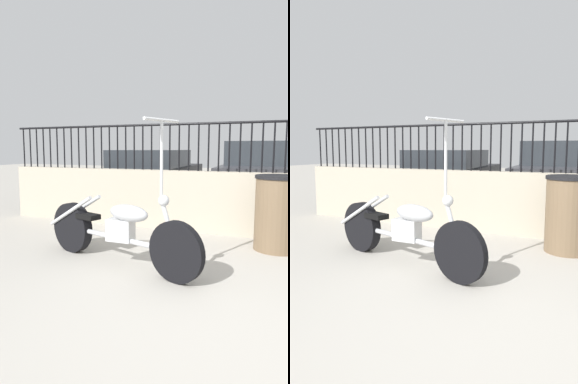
# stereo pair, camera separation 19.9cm
# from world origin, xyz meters

# --- Properties ---
(ground_plane) EXTENTS (40.00, 40.00, 0.00)m
(ground_plane) POSITION_xyz_m (0.00, 0.00, 0.00)
(ground_plane) COLOR #ADA89E
(low_wall) EXTENTS (8.38, 0.18, 0.94)m
(low_wall) POSITION_xyz_m (0.00, 2.61, 0.47)
(low_wall) COLOR #B2A893
(low_wall) RESTS_ON ground_plane
(fence_railing) EXTENTS (8.38, 0.04, 0.73)m
(fence_railing) POSITION_xyz_m (0.00, 2.61, 1.41)
(fence_railing) COLOR black
(fence_railing) RESTS_ON low_wall
(motorcycle_silver) EXTENTS (2.15, 0.86, 1.57)m
(motorcycle_silver) POSITION_xyz_m (-1.29, 0.81, 0.39)
(motorcycle_silver) COLOR black
(motorcycle_silver) RESTS_ON ground_plane
(trash_bin) EXTENTS (0.57, 0.57, 0.95)m
(trash_bin) POSITION_xyz_m (0.40, 2.05, 0.48)
(trash_bin) COLOR brown
(trash_bin) RESTS_ON ground_plane
(car_black) EXTENTS (1.97, 4.34, 1.24)m
(car_black) POSITION_xyz_m (-2.61, 5.43, 0.64)
(car_black) COLOR black
(car_black) RESTS_ON ground_plane
(car_dark_grey) EXTENTS (1.92, 4.58, 1.42)m
(car_dark_grey) POSITION_xyz_m (0.04, 5.64, 0.72)
(car_dark_grey) COLOR black
(car_dark_grey) RESTS_ON ground_plane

